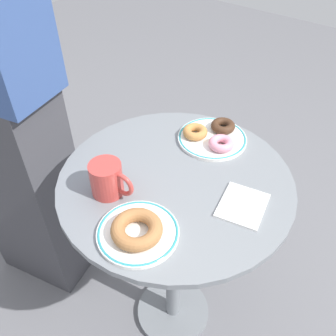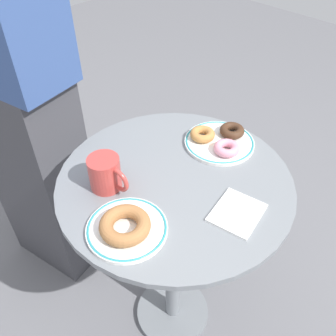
{
  "view_description": "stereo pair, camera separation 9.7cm",
  "coord_description": "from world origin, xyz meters",
  "px_view_note": "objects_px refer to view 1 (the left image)",
  "views": [
    {
      "loc": [
        -0.58,
        -0.42,
        1.45
      ],
      "look_at": [
        -0.0,
        0.02,
        0.79
      ],
      "focal_mm": 38.69,
      "sensor_mm": 36.0,
      "label": 1
    },
    {
      "loc": [
        -0.51,
        -0.49,
        1.45
      ],
      "look_at": [
        -0.0,
        0.02,
        0.79
      ],
      "focal_mm": 38.69,
      "sensor_mm": 36.0,
      "label": 2
    }
  ],
  "objects_px": {
    "plate_right": "(212,138)",
    "cafe_table": "(175,228)",
    "donut_chocolate": "(223,126)",
    "coffee_mug": "(108,179)",
    "paper_napkin": "(243,205)",
    "donut_cinnamon": "(137,229)",
    "donut_old_fashioned": "(195,132)",
    "donut_pink_frosted": "(221,143)",
    "plate_left": "(138,232)"
  },
  "relations": [
    {
      "from": "donut_old_fashioned",
      "to": "cafe_table",
      "type": "bearing_deg",
      "value": -161.52
    },
    {
      "from": "cafe_table",
      "to": "coffee_mug",
      "type": "bearing_deg",
      "value": 144.5
    },
    {
      "from": "paper_napkin",
      "to": "coffee_mug",
      "type": "bearing_deg",
      "value": 119.32
    },
    {
      "from": "donut_old_fashioned",
      "to": "paper_napkin",
      "type": "bearing_deg",
      "value": -122.07
    },
    {
      "from": "plate_left",
      "to": "plate_right",
      "type": "bearing_deg",
      "value": 7.86
    },
    {
      "from": "cafe_table",
      "to": "plate_left",
      "type": "relative_size",
      "value": 3.97
    },
    {
      "from": "donut_cinnamon",
      "to": "coffee_mug",
      "type": "xyz_separation_m",
      "value": [
        0.06,
        0.15,
        0.02
      ]
    },
    {
      "from": "plate_left",
      "to": "donut_old_fashioned",
      "type": "relative_size",
      "value": 2.56
    },
    {
      "from": "plate_right",
      "to": "paper_napkin",
      "type": "bearing_deg",
      "value": -131.66
    },
    {
      "from": "donut_chocolate",
      "to": "coffee_mug",
      "type": "xyz_separation_m",
      "value": [
        -0.4,
        0.1,
        0.02
      ]
    },
    {
      "from": "plate_left",
      "to": "donut_cinnamon",
      "type": "height_order",
      "value": "donut_cinnamon"
    },
    {
      "from": "plate_right",
      "to": "plate_left",
      "type": "bearing_deg",
      "value": -172.14
    },
    {
      "from": "cafe_table",
      "to": "donut_cinnamon",
      "type": "height_order",
      "value": "donut_cinnamon"
    },
    {
      "from": "plate_right",
      "to": "donut_old_fashioned",
      "type": "height_order",
      "value": "donut_old_fashioned"
    },
    {
      "from": "donut_cinnamon",
      "to": "paper_napkin",
      "type": "height_order",
      "value": "donut_cinnamon"
    },
    {
      "from": "cafe_table",
      "to": "donut_chocolate",
      "type": "height_order",
      "value": "donut_chocolate"
    },
    {
      "from": "plate_left",
      "to": "donut_pink_frosted",
      "type": "xyz_separation_m",
      "value": [
        0.38,
        0.01,
        0.02
      ]
    },
    {
      "from": "donut_cinnamon",
      "to": "donut_pink_frosted",
      "type": "distance_m",
      "value": 0.39
    },
    {
      "from": "donut_old_fashioned",
      "to": "plate_left",
      "type": "bearing_deg",
      "value": -164.96
    },
    {
      "from": "plate_left",
      "to": "plate_right",
      "type": "xyz_separation_m",
      "value": [
        0.41,
        0.06,
        0.0
      ]
    },
    {
      "from": "donut_pink_frosted",
      "to": "paper_napkin",
      "type": "relative_size",
      "value": 0.58
    },
    {
      "from": "donut_cinnamon",
      "to": "donut_pink_frosted",
      "type": "height_order",
      "value": "donut_cinnamon"
    },
    {
      "from": "donut_cinnamon",
      "to": "paper_napkin",
      "type": "xyz_separation_m",
      "value": [
        0.23,
        -0.15,
        -0.03
      ]
    },
    {
      "from": "donut_chocolate",
      "to": "donut_old_fashioned",
      "type": "bearing_deg",
      "value": 146.76
    },
    {
      "from": "cafe_table",
      "to": "donut_cinnamon",
      "type": "xyz_separation_m",
      "value": [
        -0.21,
        -0.05,
        0.24
      ]
    },
    {
      "from": "donut_pink_frosted",
      "to": "paper_napkin",
      "type": "height_order",
      "value": "donut_pink_frosted"
    },
    {
      "from": "donut_chocolate",
      "to": "paper_napkin",
      "type": "relative_size",
      "value": 0.58
    },
    {
      "from": "plate_right",
      "to": "donut_pink_frosted",
      "type": "bearing_deg",
      "value": -119.4
    },
    {
      "from": "cafe_table",
      "to": "paper_napkin",
      "type": "distance_m",
      "value": 0.29
    },
    {
      "from": "donut_old_fashioned",
      "to": "donut_pink_frosted",
      "type": "xyz_separation_m",
      "value": [
        -0.0,
        -0.09,
        0.0
      ]
    },
    {
      "from": "donut_chocolate",
      "to": "donut_pink_frosted",
      "type": "bearing_deg",
      "value": -152.08
    },
    {
      "from": "donut_cinnamon",
      "to": "plate_left",
      "type": "bearing_deg",
      "value": 29.91
    },
    {
      "from": "cafe_table",
      "to": "plate_left",
      "type": "bearing_deg",
      "value": -168.07
    },
    {
      "from": "plate_right",
      "to": "paper_napkin",
      "type": "height_order",
      "value": "plate_right"
    },
    {
      "from": "plate_right",
      "to": "donut_old_fashioned",
      "type": "bearing_deg",
      "value": 118.27
    },
    {
      "from": "paper_napkin",
      "to": "plate_left",
      "type": "bearing_deg",
      "value": 146.26
    },
    {
      "from": "donut_old_fashioned",
      "to": "paper_napkin",
      "type": "height_order",
      "value": "donut_old_fashioned"
    },
    {
      "from": "plate_right",
      "to": "donut_cinnamon",
      "type": "xyz_separation_m",
      "value": [
        -0.42,
        -0.06,
        0.02
      ]
    },
    {
      "from": "plate_right",
      "to": "coffee_mug",
      "type": "relative_size",
      "value": 1.68
    },
    {
      "from": "cafe_table",
      "to": "donut_chocolate",
      "type": "relative_size",
      "value": 10.19
    },
    {
      "from": "donut_cinnamon",
      "to": "donut_pink_frosted",
      "type": "relative_size",
      "value": 1.59
    },
    {
      "from": "plate_right",
      "to": "cafe_table",
      "type": "bearing_deg",
      "value": -176.29
    },
    {
      "from": "donut_old_fashioned",
      "to": "donut_cinnamon",
      "type": "bearing_deg",
      "value": -164.66
    },
    {
      "from": "donut_chocolate",
      "to": "donut_old_fashioned",
      "type": "height_order",
      "value": "same"
    },
    {
      "from": "cafe_table",
      "to": "paper_napkin",
      "type": "height_order",
      "value": "paper_napkin"
    },
    {
      "from": "donut_cinnamon",
      "to": "coffee_mug",
      "type": "relative_size",
      "value": 0.96
    },
    {
      "from": "cafe_table",
      "to": "plate_left",
      "type": "height_order",
      "value": "plate_left"
    },
    {
      "from": "plate_right",
      "to": "donut_chocolate",
      "type": "xyz_separation_m",
      "value": [
        0.05,
        -0.0,
        0.02
      ]
    },
    {
      "from": "donut_pink_frosted",
      "to": "cafe_table",
      "type": "bearing_deg",
      "value": 169.55
    },
    {
      "from": "donut_pink_frosted",
      "to": "paper_napkin",
      "type": "bearing_deg",
      "value": -134.52
    }
  ]
}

